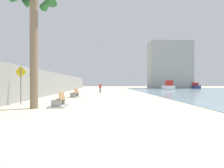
{
  "coord_description": "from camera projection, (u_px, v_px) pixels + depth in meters",
  "views": [
    {
      "loc": [
        -0.22,
        -10.89,
        1.59
      ],
      "look_at": [
        0.77,
        16.41,
        1.43
      ],
      "focal_mm": 31.65,
      "sensor_mm": 36.0,
      "label": 1
    }
  ],
  "objects": [
    {
      "name": "ground_plane",
      "position": [
        106.0,
        94.0,
        28.88
      ],
      "size": [
        120.0,
        120.0,
        0.0
      ],
      "primitive_type": "plane",
      "color": "beige"
    },
    {
      "name": "seawall",
      "position": [
        55.0,
        83.0,
        28.6
      ],
      "size": [
        0.8,
        64.0,
        3.02
      ],
      "primitive_type": "cube",
      "color": "gray",
      "rests_on": "ground"
    },
    {
      "name": "palm_tree",
      "position": [
        34.0,
        7.0,
        12.12
      ],
      "size": [
        3.38,
        3.34,
        8.21
      ],
      "color": "#7A6651",
      "rests_on": "ground"
    },
    {
      "name": "bench_near",
      "position": [
        59.0,
        103.0,
        13.19
      ],
      "size": [
        1.17,
        2.13,
        0.98
      ],
      "color": "gray",
      "rests_on": "ground"
    },
    {
      "name": "bench_far",
      "position": [
        75.0,
        95.0,
        21.93
      ],
      "size": [
        1.28,
        2.19,
        0.98
      ],
      "color": "gray",
      "rests_on": "ground"
    },
    {
      "name": "person_walking",
      "position": [
        100.0,
        87.0,
        30.78
      ],
      "size": [
        0.36,
        0.44,
        1.59
      ],
      "color": "#333338",
      "rests_on": "ground"
    },
    {
      "name": "boat_distant",
      "position": [
        193.0,
        86.0,
        55.25
      ],
      "size": [
        2.49,
        5.49,
        1.6
      ],
      "color": "navy",
      "rests_on": "water_bay"
    },
    {
      "name": "boat_mid_bay",
      "position": [
        168.0,
        86.0,
        44.35
      ],
      "size": [
        2.29,
        4.13,
        2.13
      ],
      "color": "white",
      "rests_on": "water_bay"
    },
    {
      "name": "pedestrian_sign",
      "position": [
        21.0,
        81.0,
        14.36
      ],
      "size": [
        0.85,
        0.08,
        2.81
      ],
      "color": "slate",
      "rests_on": "ground"
    },
    {
      "name": "harbor_building",
      "position": [
        170.0,
        65.0,
        57.5
      ],
      "size": [
        12.0,
        6.0,
        13.48
      ],
      "primitive_type": "cube",
      "color": "#9E9E99",
      "rests_on": "ground"
    }
  ]
}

